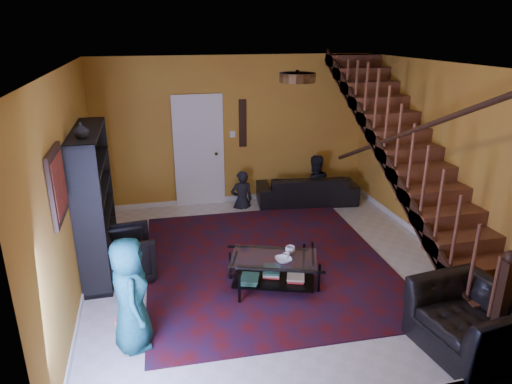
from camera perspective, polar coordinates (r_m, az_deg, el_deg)
The scene contains 21 objects.
floor at distance 6.71m, azimuth 2.23°, elevation -9.13°, with size 5.50×5.50×0.00m, color beige.
room at distance 7.67m, azimuth -10.21°, elevation -5.16°, with size 5.50×5.50×5.50m.
staircase at distance 7.04m, azimuth 19.27°, elevation 3.44°, with size 0.95×5.02×3.18m.
bookshelf at distance 6.68m, azimuth -19.41°, elevation -1.35°, with size 0.35×1.80×2.00m.
door at distance 8.71m, azimuth -7.13°, elevation 4.86°, with size 0.82×0.05×2.05m, color silver.
framed_picture at distance 5.05m, azimuth -23.57°, elevation 0.86°, with size 0.04×0.74×0.74m, color maroon.
wall_hanging at distance 8.73m, azimuth -1.68°, elevation 8.58°, with size 0.14×0.03×0.90m, color black.
ceiling_fixture at distance 5.14m, azimuth 5.19°, elevation 14.07°, with size 0.40×0.40×0.10m, color #3F2814.
rug at distance 6.79m, azimuth 1.33°, elevation -8.70°, with size 3.43×3.92×0.02m, color #410B0C.
sofa at distance 8.99m, azimuth 6.35°, elevation 0.40°, with size 1.93×0.75×0.56m, color black.
armchair_left at distance 6.51m, azimuth -15.95°, elevation -7.52°, with size 0.73×0.76×0.69m, color black.
armchair_right at distance 5.47m, azimuth 25.20°, elevation -14.38°, with size 1.06×0.93×0.69m, color black.
person_adult_a at distance 8.74m, azimuth -1.79°, elevation -1.05°, with size 0.43×0.28×1.18m, color black.
person_adult_b at distance 9.10m, azimuth 7.25°, elevation 0.37°, with size 0.67×0.53×1.39m, color black.
person_child at distance 5.03m, azimuth -15.46°, elevation -12.26°, with size 0.62×0.41×1.27m, color #1B6268.
coffee_table at distance 6.11m, azimuth 2.22°, elevation -9.70°, with size 1.27×0.99×0.42m.
cup_a at distance 6.11m, azimuth 4.30°, elevation -7.24°, with size 0.13×0.13×0.10m, color #999999.
cup_b at distance 5.96m, azimuth 3.78°, elevation -8.04°, with size 0.09×0.09×0.08m, color #999999.
bowl at distance 5.92m, azimuth 3.45°, elevation -8.45°, with size 0.21×0.21×0.05m, color #999999.
vase at distance 5.90m, azimuth -21.03°, elevation 7.23°, with size 0.18×0.18×0.19m, color #999999.
popcorn_bucket at distance 5.56m, azimuth -16.51°, elevation -15.59°, with size 0.15×0.15×0.17m, color red.
Camera 1 is at (-1.66, -5.64, 3.25)m, focal length 32.00 mm.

